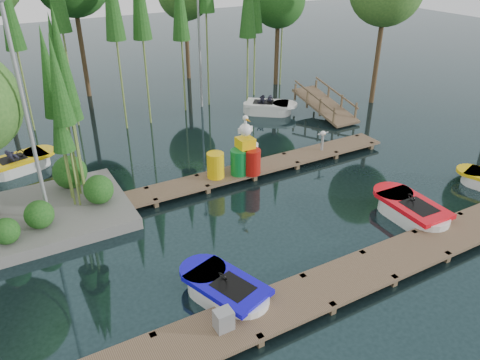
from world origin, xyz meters
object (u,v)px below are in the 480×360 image
yellow_barrel (216,165)px  boat_yellow_far (20,163)px  boat_blue (226,291)px  boat_red (411,211)px  drum_cluster (247,155)px  utility_cabinet (224,320)px

yellow_barrel → boat_yellow_far: bearing=142.1°
boat_blue → boat_red: (7.28, 0.42, 0.02)m
boat_yellow_far → drum_cluster: 9.24m
boat_red → utility_cabinet: boat_red is taller
boat_blue → drum_cluster: drum_cluster is taller
boat_blue → boat_yellow_far: (-3.69, 10.83, 0.02)m
utility_cabinet → yellow_barrel: size_ratio=0.53×
boat_blue → utility_cabinet: (-0.65, -1.14, 0.29)m
boat_yellow_far → yellow_barrel: bearing=-33.6°
boat_blue → drum_cluster: size_ratio=1.32×
boat_blue → drum_cluster: bearing=36.7°
boat_blue → boat_yellow_far: boat_yellow_far is taller
yellow_barrel → boat_blue: bearing=-114.6°
boat_blue → yellow_barrel: 6.47m
boat_red → boat_yellow_far: size_ratio=1.00×
boat_yellow_far → drum_cluster: drum_cluster is taller
boat_blue → boat_red: boat_red is taller
boat_yellow_far → drum_cluster: size_ratio=1.31×
boat_red → boat_yellow_far: boat_yellow_far is taller
yellow_barrel → utility_cabinet: bearing=-115.5°
boat_blue → boat_yellow_far: bearing=90.3°
boat_red → utility_cabinet: size_ratio=5.80×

